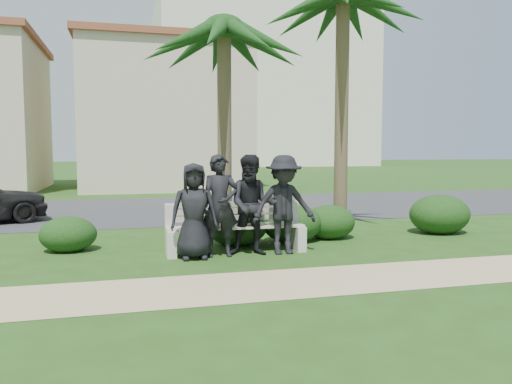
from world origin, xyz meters
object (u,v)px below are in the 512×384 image
park_bench (236,231)px  palm_left (224,30)px  man_b (220,206)px  man_c (253,205)px  man_d (284,205)px  man_a (194,211)px

park_bench → palm_left: 4.65m
palm_left → man_b: bearing=-103.3°
man_b → man_c: size_ratio=1.00×
man_c → man_d: 0.60m
man_a → man_b: size_ratio=0.92×
man_c → palm_left: palm_left is taller
man_c → man_d: bearing=9.6°
park_bench → man_c: size_ratio=1.41×
park_bench → man_d: man_d is taller
man_d → palm_left: bearing=108.5°
man_c → palm_left: (-0.07, 2.30, 3.69)m
man_a → man_c: bearing=4.0°
man_d → palm_left: 4.43m
park_bench → man_c: man_c is taller
park_bench → man_b: (-0.35, -0.29, 0.52)m
man_a → man_d: (1.69, 0.01, 0.07)m
park_bench → man_d: (0.85, -0.36, 0.51)m
palm_left → man_c: bearing=-88.2°
man_a → man_b: 0.50m
man_b → palm_left: palm_left is taller
park_bench → man_b: bearing=-139.7°
man_c → man_d: man_c is taller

